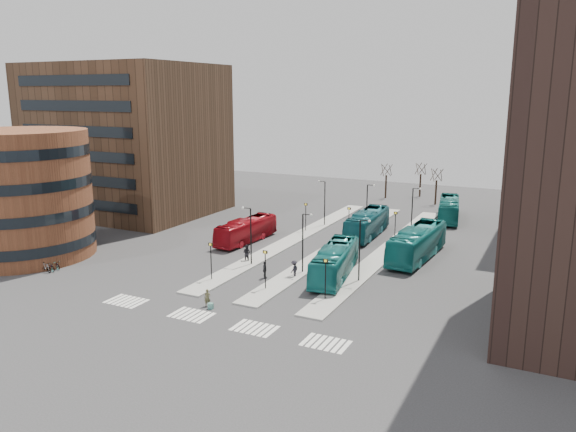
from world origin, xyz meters
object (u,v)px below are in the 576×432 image
at_px(traveller, 207,298).
at_px(teal_bus_b, 367,224).
at_px(bicycle_far, 55,265).
at_px(suitcase, 211,306).
at_px(teal_bus_d, 449,209).
at_px(teal_bus_c, 417,243).
at_px(red_bus, 246,230).
at_px(bicycle_mid, 46,267).
at_px(commuter_c, 294,269).
at_px(bicycle_near, 50,267).
at_px(teal_bus_a, 335,261).
at_px(commuter_b, 265,270).
at_px(commuter_a, 247,253).

bearing_deg(traveller, teal_bus_b, 59.63).
height_order(traveller, bicycle_far, traveller).
relative_size(suitcase, teal_bus_d, 0.05).
bearing_deg(teal_bus_b, teal_bus_c, -43.10).
bearing_deg(red_bus, bicycle_mid, -118.66).
bearing_deg(commuter_c, bicycle_near, -64.12).
bearing_deg(teal_bus_a, red_bus, 142.95).
relative_size(red_bus, teal_bus_c, 0.82).
distance_m(commuter_b, bicycle_far, 22.12).
xyz_separation_m(commuter_a, commuter_b, (4.49, -4.12, -0.09)).
bearing_deg(bicycle_near, commuter_a, -43.24).
height_order(traveller, commuter_a, commuter_a).
relative_size(traveller, commuter_b, 0.89).
bearing_deg(suitcase, traveller, 135.36).
xyz_separation_m(commuter_a, bicycle_far, (-16.46, -11.21, -0.50)).
distance_m(red_bus, teal_bus_c, 20.58).
height_order(teal_bus_c, bicycle_mid, teal_bus_c).
distance_m(traveller, bicycle_far, 20.18).
height_order(teal_bus_a, bicycle_mid, teal_bus_a).
bearing_deg(teal_bus_b, commuter_b, -102.53).
bearing_deg(traveller, commuter_c, 50.46).
bearing_deg(red_bus, bicycle_near, -119.34).
distance_m(teal_bus_b, traveller, 29.43).
bearing_deg(teal_bus_a, teal_bus_d, 71.05).
bearing_deg(suitcase, bicycle_mid, 166.64).
relative_size(commuter_a, bicycle_far, 1.11).
bearing_deg(bicycle_mid, bicycle_near, 7.80).
distance_m(teal_bus_d, bicycle_mid, 53.50).
bearing_deg(bicycle_far, commuter_c, -58.64).
height_order(red_bus, commuter_c, red_bus).
distance_m(commuter_a, bicycle_near, 20.31).
bearing_deg(teal_bus_d, teal_bus_b, -127.71).
distance_m(teal_bus_a, teal_bus_c, 11.49).
xyz_separation_m(teal_bus_c, commuter_c, (-9.29, -11.86, -0.91)).
xyz_separation_m(teal_bus_d, commuter_b, (-11.16, -34.50, -0.73)).
distance_m(teal_bus_b, teal_bus_c, 10.70).
xyz_separation_m(red_bus, commuter_b, (8.68, -11.10, -0.60)).
xyz_separation_m(commuter_a, commuter_c, (6.97, -2.59, -0.07)).
bearing_deg(teal_bus_c, red_bus, -169.94).
bearing_deg(bicycle_far, suitcase, -84.31).
relative_size(teal_bus_b, commuter_a, 6.26).
height_order(teal_bus_b, commuter_a, teal_bus_b).
xyz_separation_m(red_bus, commuter_c, (11.16, -9.57, -0.58)).
bearing_deg(commuter_b, traveller, 152.13).
distance_m(bicycle_mid, bicycle_far, 1.19).
height_order(suitcase, teal_bus_a, teal_bus_a).
relative_size(teal_bus_c, bicycle_mid, 7.33).
xyz_separation_m(teal_bus_a, commuter_b, (-6.02, -3.44, -0.76)).
relative_size(suitcase, red_bus, 0.05).
bearing_deg(bicycle_mid, commuter_c, -59.50).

